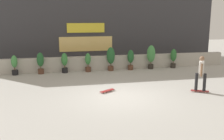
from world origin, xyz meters
name	(u,v)px	position (x,y,z in m)	size (l,w,h in m)	color
ground_plane	(119,97)	(0.00, 0.00, 0.00)	(48.00, 48.00, 0.00)	#B2AFA8
planter_wall	(97,63)	(0.00, 6.00, 0.45)	(18.00, 0.40, 0.90)	#B2ADA3
building_backdrop	(88,19)	(0.00, 10.00, 3.25)	(20.00, 2.08, 6.50)	#38383D
potted_plant_0	(14,65)	(-5.06, 5.55, 0.63)	(0.36, 0.36, 1.19)	black
potted_plant_1	(40,62)	(-3.55, 5.55, 0.73)	(0.42, 0.42, 1.31)	brown
potted_plant_2	(65,62)	(-2.11, 5.55, 0.67)	(0.39, 0.39, 1.24)	black
potted_plant_3	(88,62)	(-0.65, 5.55, 0.62)	(0.36, 0.36, 1.18)	brown
potted_plant_4	(111,57)	(0.82, 5.55, 0.89)	(0.52, 0.52, 1.52)	brown
potted_plant_5	(131,59)	(2.15, 5.55, 0.73)	(0.42, 0.42, 1.31)	brown
potted_plant_6	(151,55)	(3.56, 5.55, 0.92)	(0.55, 0.55, 1.57)	#2D2823
potted_plant_7	(173,57)	(5.17, 5.55, 0.71)	(0.41, 0.41, 1.29)	#2D2823
skater_far_right	(201,72)	(3.83, -0.11, 0.94)	(0.80, 0.56, 1.70)	maroon
skateboard_near_camera	(107,91)	(-0.37, 0.86, 0.06)	(0.78, 0.59, 0.08)	maroon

